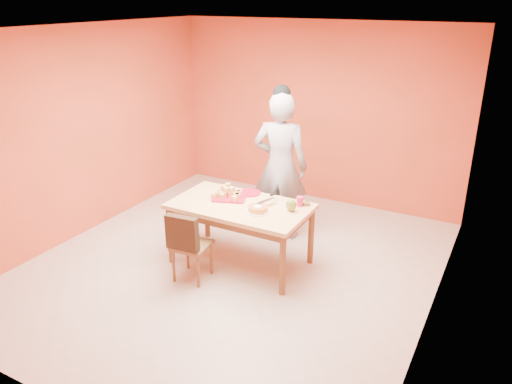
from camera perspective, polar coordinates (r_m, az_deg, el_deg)
The scene contains 17 objects.
floor at distance 6.04m, azimuth -2.70°, elevation -8.41°, with size 5.00×5.00×0.00m, color #BFB2A3.
ceiling at distance 5.23m, azimuth -3.25°, elevation 18.09°, with size 5.00×5.00×0.00m, color white.
wall_back at distance 7.66m, azimuth 6.90°, elevation 8.90°, with size 4.50×4.50×0.00m, color #D94C32.
wall_left at distance 6.89m, azimuth -19.27°, elevation 6.40°, with size 5.00×5.00×0.00m, color #D94C32.
wall_right at distance 4.78m, azimuth 20.77°, elevation -0.31°, with size 5.00×5.00×0.00m, color #D94C32.
dining_table at distance 5.81m, azimuth -1.81°, elevation -2.28°, with size 1.60×0.90×0.76m.
dining_chair at distance 5.62m, azimuth -7.48°, elevation -5.92°, with size 0.43×0.49×0.84m.
pastry_pile at distance 5.95m, azimuth -2.95°, elevation 0.11°, with size 0.35×0.35×0.11m, color #DEAB5E, non-canonical shape.
person at distance 6.41m, azimuth 2.80°, elevation 2.93°, with size 0.70×0.46×1.93m, color gray.
pastry_platter at distance 5.98m, azimuth -2.93°, elevation -0.50°, with size 0.38×0.38×0.02m, color maroon.
red_dinner_plate at distance 6.09m, azimuth -0.74°, elevation -0.09°, with size 0.27×0.27×0.02m, color maroon.
white_cake_plate at distance 5.58m, azimuth 0.22°, elevation -2.21°, with size 0.28×0.28×0.01m, color silver.
sponge_cake at distance 5.57m, azimuth 0.22°, elevation -1.91°, with size 0.23×0.23×0.05m, color gold.
cake_server at distance 5.70m, azimuth 1.17°, elevation -0.99°, with size 0.05×0.27×0.01m, color silver.
egg_ornament at distance 5.58m, azimuth 4.03°, elevation -1.48°, with size 0.12×0.10×0.15m, color olive.
magenta_glass at distance 5.73m, azimuth 5.02°, elevation -1.08°, with size 0.08×0.08×0.11m, color #D11F55.
checker_tin at distance 5.78m, azimuth 5.77°, elevation -1.36°, with size 0.09×0.09×0.03m, color #361C0E.
Camera 1 is at (2.73, -4.45, 3.03)m, focal length 35.00 mm.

